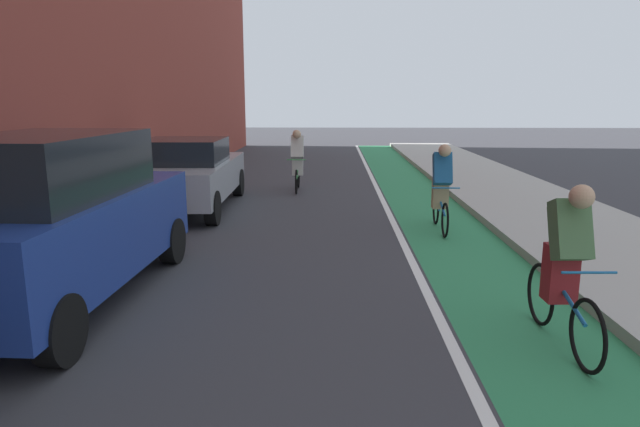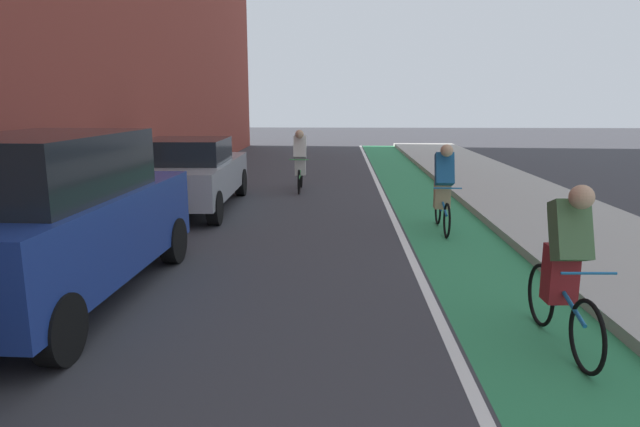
% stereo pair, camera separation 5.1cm
% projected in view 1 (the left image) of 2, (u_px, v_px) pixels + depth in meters
% --- Properties ---
extents(ground_plane, '(75.34, 75.34, 0.00)m').
position_uv_depth(ground_plane, '(295.00, 235.00, 9.81)').
color(ground_plane, '#38383D').
extents(bike_lane_paint, '(1.60, 34.25, 0.00)m').
position_uv_depth(bike_lane_paint, '(431.00, 213.00, 11.70)').
color(bike_lane_paint, '#2D8451').
rests_on(bike_lane_paint, ground).
extents(lane_divider_stripe, '(0.12, 34.25, 0.00)m').
position_uv_depth(lane_divider_stripe, '(389.00, 212.00, 11.72)').
color(lane_divider_stripe, white).
rests_on(lane_divider_stripe, ground).
extents(sidewalk_right, '(2.97, 34.25, 0.14)m').
position_uv_depth(sidewalk_right, '(541.00, 210.00, 11.62)').
color(sidewalk_right, '#A8A59E').
rests_on(sidewalk_right, ground).
extents(parked_suv_blue, '(1.92, 4.33, 1.98)m').
position_uv_depth(parked_suv_blue, '(55.00, 218.00, 6.34)').
color(parked_suv_blue, navy).
rests_on(parked_suv_blue, ground).
extents(parked_sedan_silver, '(2.04, 4.45, 1.53)m').
position_uv_depth(parked_sedan_silver, '(186.00, 173.00, 11.95)').
color(parked_sedan_silver, '#9EA0A8').
rests_on(parked_sedan_silver, ground).
extents(cyclist_mid, '(0.48, 1.71, 1.61)m').
position_uv_depth(cyclist_mid, '(565.00, 261.00, 5.25)').
color(cyclist_mid, black).
rests_on(cyclist_mid, ground).
extents(cyclist_trailing, '(0.48, 1.66, 1.58)m').
position_uv_depth(cyclist_trailing, '(441.00, 185.00, 9.97)').
color(cyclist_trailing, black).
rests_on(cyclist_trailing, ground).
extents(cyclist_far, '(0.48, 1.67, 1.59)m').
position_uv_depth(cyclist_far, '(297.00, 160.00, 14.35)').
color(cyclist_far, black).
rests_on(cyclist_far, ground).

